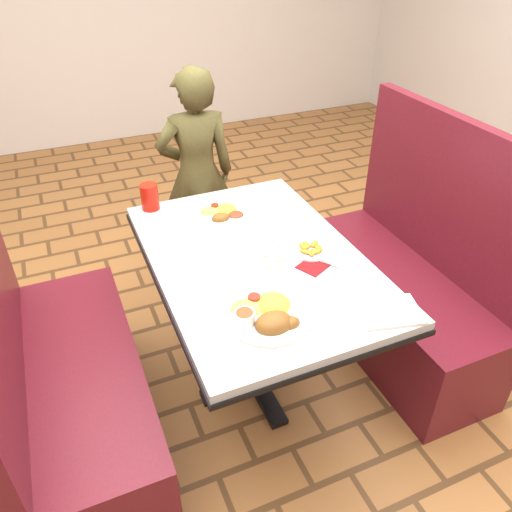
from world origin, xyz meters
name	(u,v)px	position (x,y,z in m)	size (l,w,h in m)	color
dining_table	(256,275)	(0.00, 0.00, 0.65)	(0.81, 1.21, 0.75)	#B2B5B7
booth_bench_left	(71,388)	(-0.80, 0.00, 0.33)	(0.47, 1.20, 1.17)	maroon
booth_bench_right	(402,290)	(0.80, 0.00, 0.33)	(0.47, 1.20, 1.17)	maroon
diner_person	(197,175)	(0.09, 1.08, 0.62)	(0.45, 0.30, 1.24)	brown
near_dinner_plate	(268,311)	(-0.11, -0.36, 0.78)	(0.30, 0.30, 0.09)	white
far_dinner_plate	(223,212)	(-0.01, 0.36, 0.77)	(0.24, 0.24, 0.06)	white
plantain_plate	(311,249)	(0.22, -0.06, 0.76)	(0.16, 0.16, 0.02)	white
maroon_napkin	(312,267)	(0.17, -0.16, 0.75)	(0.10, 0.10, 0.00)	maroon
spoon_utensil	(323,262)	(0.22, -0.15, 0.76)	(0.01, 0.13, 0.00)	silver
red_tumbler	(150,197)	(-0.29, 0.55, 0.81)	(0.08, 0.08, 0.12)	red
paper_napkin	(389,312)	(0.28, -0.50, 0.76)	(0.21, 0.16, 0.01)	silver
knife_utensil	(271,324)	(-0.12, -0.40, 0.76)	(0.01, 0.17, 0.00)	#B9B8BD
fork_utensil	(279,321)	(-0.09, -0.40, 0.76)	(0.01, 0.16, 0.00)	silver
lettuce_shreds	(259,246)	(0.04, 0.06, 0.75)	(0.28, 0.32, 0.00)	#84B548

